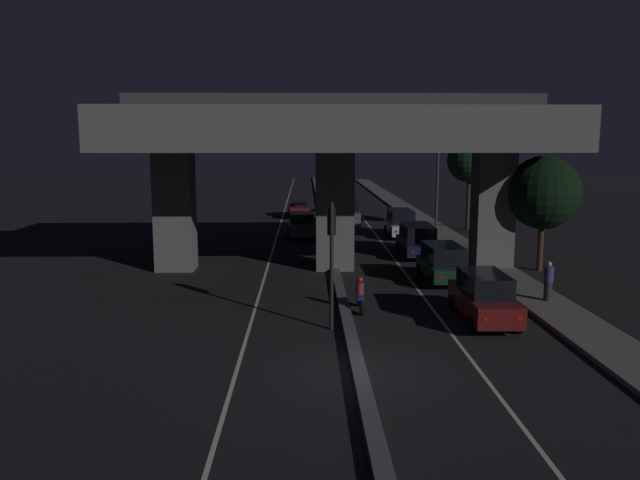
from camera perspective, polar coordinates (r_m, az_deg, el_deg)
name	(u,v)px	position (r m, az deg, el deg)	size (l,w,h in m)	color
ground_plane	(358,372)	(18.50, 3.53, -11.96)	(200.00, 200.00, 0.00)	black
lane_line_left_inner	(281,221)	(52.67, -3.56, 1.75)	(0.12, 126.00, 0.00)	beige
lane_line_right_inner	(365,221)	(52.87, 4.16, 1.77)	(0.12, 126.00, 0.00)	beige
median_divider	(323,220)	(52.64, 0.31, 1.87)	(0.42, 126.00, 0.21)	#4C4C51
sidewalk_right	(438,231)	(46.72, 10.76, 0.79)	(2.17, 126.00, 0.17)	#5B5956
elevated_overpass	(335,139)	(32.18, 1.37, 9.21)	(21.49, 12.29, 9.02)	#5B5956
traffic_light_left_of_median	(331,243)	(21.81, 1.06, -0.27)	(0.30, 0.49, 4.54)	black
street_lamp	(433,175)	(46.00, 10.27, 5.85)	(2.28, 0.32, 7.02)	#2D2D30
car_dark_red_lead	(484,297)	(23.90, 14.76, -5.04)	(1.83, 4.54, 1.84)	#591414
car_dark_green_second	(443,262)	(30.18, 11.22, -2.01)	(2.04, 4.12, 1.78)	black
car_dark_blue_third	(417,239)	(36.77, 8.90, 0.05)	(2.09, 4.78, 1.84)	#141938
car_white_fourth	(401,223)	(44.22, 7.38, 1.59)	(1.97, 4.70, 1.89)	silver
car_grey_fifth	(347,212)	(50.45, 2.50, 2.54)	(2.09, 4.71, 1.85)	#515459
car_grey_sixth	(343,205)	(58.94, 2.12, 3.24)	(2.11, 4.08, 1.41)	#515459
car_grey_lead_oncoming	(302,225)	(43.47, -1.67, 1.40)	(2.10, 4.01, 1.72)	#515459
car_dark_red_second_oncoming	(299,208)	(55.26, -1.95, 2.91)	(1.97, 4.79, 1.52)	#591414
motorcycle_blue_filtering_near	(360,296)	(24.72, 3.67, -5.14)	(0.32, 1.90, 1.36)	black
pedestrian_on_sidewalk	(548,281)	(27.15, 20.16, -3.57)	(0.38, 0.38, 1.62)	#2D261E
roadside_tree_kerbside_near	(543,193)	(33.76, 19.74, 4.08)	(3.74, 3.74, 5.91)	#38281C
roadside_tree_kerbside_mid	(470,161)	(48.19, 13.52, 7.07)	(3.35, 3.35, 6.92)	#2D2116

